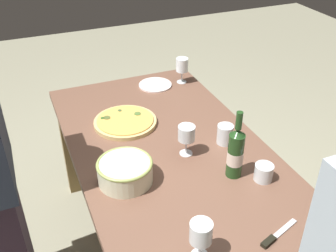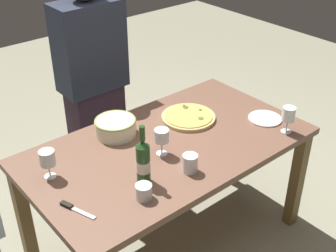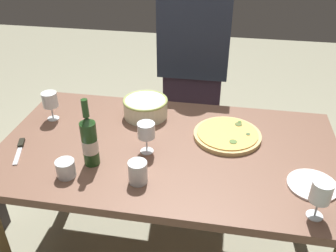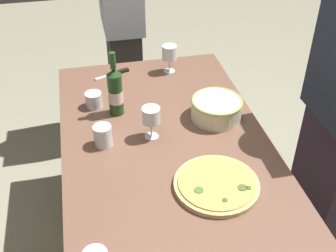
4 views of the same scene
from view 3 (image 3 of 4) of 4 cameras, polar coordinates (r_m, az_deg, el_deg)
The scene contains 13 objects.
ground_plane at distance 2.25m, azimuth 0.00°, elevation -19.07°, with size 8.00×8.00×0.00m, color gray.
dining_table at distance 1.79m, azimuth 0.00°, elevation -5.67°, with size 1.60×0.90×0.75m.
pizza at distance 1.82m, azimuth 9.24°, elevation -1.37°, with size 0.33×0.33×0.03m.
serving_bowl at distance 1.95m, azimuth -3.53°, elevation 3.01°, with size 0.24×0.24×0.10m.
wine_bottle at distance 1.60m, azimuth -12.15°, elevation -2.23°, with size 0.07×0.07×0.32m.
wine_glass_near_pizza at distance 1.64m, azimuth -3.42°, elevation -0.91°, with size 0.08×0.08×0.15m.
wine_glass_by_bottle at distance 1.99m, azimuth -17.92°, elevation 3.73°, with size 0.08×0.08×0.15m.
wine_glass_far_left at distance 1.42m, azimuth 22.74°, elevation -9.70°, with size 0.08×0.08×0.16m.
cup_amber at distance 1.51m, azimuth -4.73°, elevation -7.17°, with size 0.08×0.08×0.10m, color white.
cup_ceramic at distance 1.60m, azimuth -15.67°, elevation -6.40°, with size 0.08×0.08×0.08m, color white.
side_plate at distance 1.62m, azimuth 21.60°, elevation -8.57°, with size 0.20×0.20×0.01m, color white.
pizza_knife at distance 1.85m, azimuth -22.10°, elevation -3.19°, with size 0.09×0.19×0.02m.
person_guest_left at distance 2.42m, azimuth 4.00°, elevation 8.75°, with size 0.44×0.24×1.59m.
Camera 3 is at (0.25, -1.40, 1.75)m, focal length 39.07 mm.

